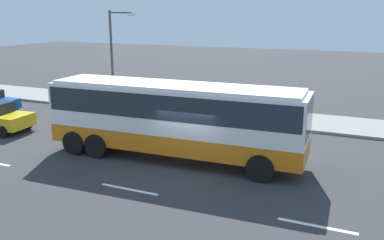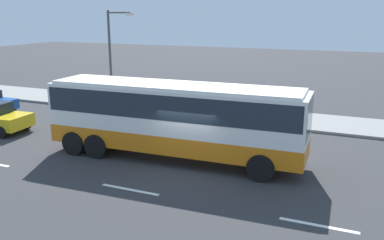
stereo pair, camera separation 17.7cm
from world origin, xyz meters
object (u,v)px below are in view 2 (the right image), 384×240
object	(u,v)px
pedestrian_at_crossing	(221,102)
street_lamp	(113,52)
pedestrian_near_curb	(294,108)
coach_bus	(174,113)

from	to	relation	value
pedestrian_at_crossing	street_lamp	xyz separation A→B (m)	(-7.19, -0.78, 2.82)
pedestrian_near_curb	street_lamp	bearing A→B (deg)	43.17
pedestrian_at_crossing	street_lamp	bearing A→B (deg)	-17.90
coach_bus	street_lamp	size ratio (longest dim) A/B	1.81
pedestrian_near_curb	pedestrian_at_crossing	size ratio (longest dim) A/B	1.13
street_lamp	coach_bus	bearing A→B (deg)	-42.07
coach_bus	pedestrian_near_curb	distance (m)	8.22
coach_bus	pedestrian_near_curb	size ratio (longest dim) A/B	6.55
pedestrian_near_curb	street_lamp	xyz separation A→B (m)	(-11.71, -0.18, 2.69)
pedestrian_near_curb	pedestrian_at_crossing	distance (m)	4.56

